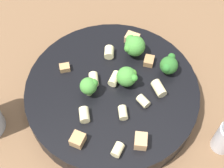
% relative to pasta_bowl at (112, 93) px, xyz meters
% --- Properties ---
extents(ground_plane, '(2.00, 2.00, 0.00)m').
position_rel_pasta_bowl_xyz_m(ground_plane, '(0.00, 0.00, -0.02)').
color(ground_plane, brown).
extents(pasta_bowl, '(0.30, 0.30, 0.04)m').
position_rel_pasta_bowl_xyz_m(pasta_bowl, '(0.00, 0.00, 0.00)').
color(pasta_bowl, black).
rests_on(pasta_bowl, ground_plane).
extents(broccoli_floret_0, '(0.03, 0.03, 0.04)m').
position_rel_pasta_bowl_xyz_m(broccoli_floret_0, '(0.00, 0.03, 0.04)').
color(broccoli_floret_0, '#9EC175').
rests_on(broccoli_floret_0, pasta_bowl).
extents(broccoli_floret_1, '(0.04, 0.04, 0.04)m').
position_rel_pasta_bowl_xyz_m(broccoli_floret_1, '(-0.06, 0.06, 0.04)').
color(broccoli_floret_1, '#84AD60').
rests_on(broccoli_floret_1, pasta_bowl).
extents(broccoli_floret_2, '(0.03, 0.03, 0.04)m').
position_rel_pasta_bowl_xyz_m(broccoli_floret_2, '(-0.00, 0.10, 0.04)').
color(broccoli_floret_2, '#93B766').
rests_on(broccoli_floret_2, pasta_bowl).
extents(broccoli_floret_3, '(0.03, 0.03, 0.04)m').
position_rel_pasta_bowl_xyz_m(broccoli_floret_3, '(0.00, -0.04, 0.04)').
color(broccoli_floret_3, '#93B766').
rests_on(broccoli_floret_3, pasta_bowl).
extents(rigatoni_0, '(0.02, 0.02, 0.01)m').
position_rel_pasta_bowl_xyz_m(rigatoni_0, '(0.06, -0.00, 0.02)').
color(rigatoni_0, beige).
rests_on(rigatoni_0, pasta_bowl).
extents(rigatoni_1, '(0.03, 0.02, 0.02)m').
position_rel_pasta_bowl_xyz_m(rigatoni_1, '(-0.07, 0.02, 0.03)').
color(rigatoni_1, beige).
rests_on(rigatoni_1, pasta_bowl).
extents(rigatoni_2, '(0.03, 0.02, 0.02)m').
position_rel_pasta_bowl_xyz_m(rigatoni_2, '(0.03, 0.07, 0.03)').
color(rigatoni_2, beige).
rests_on(rigatoni_2, pasta_bowl).
extents(rigatoni_3, '(0.03, 0.03, 0.02)m').
position_rel_pasta_bowl_xyz_m(rigatoni_3, '(-0.01, 0.01, 0.03)').
color(rigatoni_3, beige).
rests_on(rigatoni_3, pasta_bowl).
extents(rigatoni_4, '(0.03, 0.02, 0.02)m').
position_rel_pasta_bowl_xyz_m(rigatoni_4, '(0.04, -0.06, 0.03)').
color(rigatoni_4, beige).
rests_on(rigatoni_4, pasta_bowl).
extents(rigatoni_5, '(0.02, 0.02, 0.01)m').
position_rel_pasta_bowl_xyz_m(rigatoni_5, '(0.05, 0.04, 0.02)').
color(rigatoni_5, beige).
rests_on(rigatoni_5, pasta_bowl).
extents(rigatoni_6, '(0.02, 0.02, 0.01)m').
position_rel_pasta_bowl_xyz_m(rigatoni_6, '(0.11, -0.03, 0.02)').
color(rigatoni_6, beige).
rests_on(rigatoni_6, pasta_bowl).
extents(rigatoni_7, '(0.03, 0.02, 0.02)m').
position_rel_pasta_bowl_xyz_m(rigatoni_7, '(-0.02, -0.03, 0.03)').
color(rigatoni_7, beige).
rests_on(rigatoni_7, pasta_bowl).
extents(chicken_chunk_0, '(0.03, 0.03, 0.02)m').
position_rel_pasta_bowl_xyz_m(chicken_chunk_0, '(0.08, -0.08, 0.03)').
color(chicken_chunk_0, tan).
rests_on(chicken_chunk_0, pasta_bowl).
extents(chicken_chunk_1, '(0.03, 0.03, 0.01)m').
position_rel_pasta_bowl_xyz_m(chicken_chunk_1, '(-0.03, 0.08, 0.02)').
color(chicken_chunk_1, '#A87A4C').
rests_on(chicken_chunk_1, pasta_bowl).
extents(chicken_chunk_2, '(0.03, 0.03, 0.02)m').
position_rel_pasta_bowl_xyz_m(chicken_chunk_2, '(0.11, 0.01, 0.03)').
color(chicken_chunk_2, tan).
rests_on(chicken_chunk_2, pasta_bowl).
extents(chicken_chunk_3, '(0.02, 0.02, 0.01)m').
position_rel_pasta_bowl_xyz_m(chicken_chunk_3, '(-0.06, -0.07, 0.02)').
color(chicken_chunk_3, tan).
rests_on(chicken_chunk_3, pasta_bowl).
extents(chicken_chunk_4, '(0.03, 0.03, 0.01)m').
position_rel_pasta_bowl_xyz_m(chicken_chunk_4, '(-0.09, 0.07, 0.02)').
color(chicken_chunk_4, tan).
rests_on(chicken_chunk_4, pasta_bowl).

